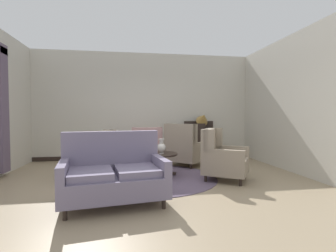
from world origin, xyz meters
The scene contains 14 objects.
ground centered at (0.00, 0.00, 0.00)m, with size 8.95×8.95×0.00m, color #9E896B.
wall_back centered at (0.00, 2.73, 1.56)m, with size 6.55×0.08×3.13m, color beige.
wall_right centered at (3.20, 0.82, 1.56)m, with size 0.08×3.83×3.13m, color beige.
baseboard_back centered at (0.00, 2.68, 0.06)m, with size 6.39×0.03×0.12m, color black.
area_rug centered at (0.00, 0.30, 0.01)m, with size 2.62×2.62×0.01m, color #5B4C60.
coffee_table centered at (0.14, 0.45, 0.39)m, with size 0.78×0.78×0.49m.
porcelain_vase centered at (0.18, 0.40, 0.62)m, with size 0.19×0.19×0.31m.
settee centered at (-0.72, -1.08, 0.42)m, with size 1.59×1.11×1.04m.
armchair_near_window centered at (-0.02, 1.91, 0.42)m, with size 0.78×0.86×0.98m.
armchair_near_sideboard centered at (-1.20, 0.63, 0.42)m, with size 1.03×0.94×0.98m.
armchair_beside_settee centered at (0.89, 1.39, 0.45)m, with size 1.14×1.13×1.08m.
armchair_back_corner centered at (1.34, -0.05, 0.44)m, with size 1.10×1.08×1.02m.
sideboard centered at (1.62, 2.44, 0.52)m, with size 0.90×0.37×1.12m.
gramophone centered at (1.67, 2.35, 1.17)m, with size 0.36×0.46×0.53m.
Camera 1 is at (-0.51, -4.83, 1.29)m, focal length 27.03 mm.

